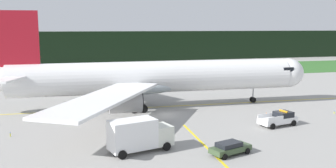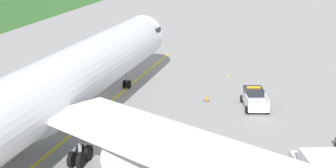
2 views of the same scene
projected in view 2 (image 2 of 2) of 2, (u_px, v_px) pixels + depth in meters
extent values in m
plane|color=gray|center=(125.00, 150.00, 40.70)|extent=(320.00, 320.00, 0.00)
cube|color=yellow|center=(60.00, 143.00, 41.91)|extent=(70.59, 2.60, 0.01)
cylinder|color=silver|center=(57.00, 86.00, 40.60)|extent=(44.28, 6.35, 4.92)
ellipsoid|color=silver|center=(143.00, 36.00, 62.09)|extent=(5.57, 5.09, 4.92)
ellipsoid|color=#AFBCC3|center=(45.00, 111.00, 38.90)|extent=(12.85, 5.58, 2.71)
cube|color=black|center=(140.00, 30.00, 60.75)|extent=(1.95, 4.73, 0.70)
cube|color=silver|center=(188.00, 151.00, 29.79)|extent=(16.72, 22.71, 0.35)
cylinder|color=#9F9F9F|center=(133.00, 149.00, 33.89)|extent=(4.38, 3.07, 2.94)
cylinder|color=black|center=(143.00, 137.00, 35.94)|extent=(0.21, 2.70, 2.70)
cylinder|color=gray|center=(127.00, 74.00, 57.10)|extent=(0.20, 0.20, 2.40)
cylinder|color=black|center=(125.00, 84.00, 57.49)|extent=(0.91, 0.25, 0.90)
cylinder|color=black|center=(129.00, 84.00, 57.36)|extent=(0.91, 0.25, 0.90)
cylinder|color=gray|center=(2.00, 133.00, 39.20)|extent=(0.28, 0.28, 2.40)
cylinder|color=black|center=(12.00, 145.00, 40.10)|extent=(1.21, 0.34, 1.20)
cylinder|color=black|center=(4.00, 144.00, 40.26)|extent=(1.21, 0.34, 1.20)
cylinder|color=black|center=(2.00, 152.00, 38.79)|extent=(1.21, 0.34, 1.20)
cylinder|color=gray|center=(80.00, 141.00, 37.67)|extent=(0.28, 0.28, 2.40)
cylinder|color=black|center=(80.00, 152.00, 38.73)|extent=(1.21, 0.34, 1.20)
cylinder|color=black|center=(88.00, 153.00, 38.56)|extent=(1.21, 0.34, 1.20)
cylinder|color=black|center=(72.00, 159.00, 37.42)|extent=(1.21, 0.34, 1.20)
cylinder|color=black|center=(81.00, 160.00, 37.26)|extent=(1.21, 0.34, 1.20)
cube|color=white|center=(255.00, 101.00, 50.59)|extent=(5.54, 3.07, 0.70)
cube|color=black|center=(253.00, 91.00, 51.31)|extent=(2.44, 2.23, 0.70)
cube|color=white|center=(247.00, 99.00, 49.23)|extent=(2.48, 0.64, 0.45)
cube|color=white|center=(267.00, 99.00, 49.23)|extent=(2.48, 0.64, 0.45)
cube|color=orange|center=(254.00, 87.00, 51.19)|extent=(0.50, 1.40, 0.16)
cylinder|color=black|center=(242.00, 99.00, 52.40)|extent=(0.79, 0.40, 0.76)
cylinder|color=black|center=(262.00, 99.00, 52.40)|extent=(0.79, 0.40, 0.76)
cylinder|color=black|center=(247.00, 110.00, 48.97)|extent=(0.79, 0.40, 0.76)
cylinder|color=black|center=(268.00, 110.00, 48.97)|extent=(0.79, 0.40, 0.76)
cube|color=black|center=(207.00, 101.00, 52.93)|extent=(0.46, 0.46, 0.03)
cone|color=orange|center=(207.00, 98.00, 52.86)|extent=(0.36, 0.36, 0.55)
cylinder|color=yellow|center=(229.00, 75.00, 62.49)|extent=(0.10, 0.10, 0.34)
sphere|color=blue|center=(229.00, 73.00, 62.43)|extent=(0.12, 0.12, 0.12)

